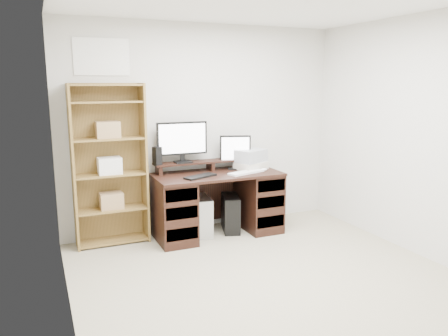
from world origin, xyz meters
TOP-DOWN VIEW (x-y plane):
  - room at (-0.00, 0.00)m, footprint 3.54×4.04m
  - desk at (0.03, 1.64)m, footprint 1.50×0.70m
  - riser_shelf at (0.03, 1.85)m, footprint 1.40×0.22m
  - monitor_wide at (-0.33, 1.85)m, footprint 0.61×0.16m
  - monitor_small at (0.34, 1.79)m, footprint 0.37×0.19m
  - speaker at (-0.64, 1.81)m, footprint 0.11×0.11m
  - keyboard_black at (-0.23, 1.50)m, footprint 0.42×0.28m
  - keyboard_white at (0.34, 1.50)m, footprint 0.49×0.28m
  - mouse at (0.60, 1.54)m, footprint 0.09×0.07m
  - printer at (0.51, 1.70)m, footprint 0.43×0.38m
  - basket at (0.51, 1.70)m, footprint 0.43×0.38m
  - tower_silver at (-0.15, 1.71)m, footprint 0.27×0.49m
  - tower_black at (0.23, 1.68)m, footprint 0.31×0.48m
  - bookshelf at (-1.18, 1.86)m, footprint 0.80×0.30m

SIDE VIEW (x-z plane):
  - tower_black at x=0.23m, z-range 0.00..0.44m
  - tower_silver at x=-0.15m, z-range 0.00..0.46m
  - desk at x=0.03m, z-range 0.01..0.76m
  - keyboard_white at x=0.34m, z-range 0.75..0.77m
  - keyboard_black at x=-0.23m, z-range 0.75..0.77m
  - mouse at x=0.60m, z-range 0.75..0.78m
  - printer at x=0.51m, z-range 0.75..0.84m
  - riser_shelf at x=0.03m, z-range 0.78..0.90m
  - basket at x=0.51m, z-range 0.84..0.99m
  - bookshelf at x=-1.18m, z-range 0.02..1.82m
  - speaker at x=-0.64m, z-range 0.87..1.08m
  - monitor_small at x=0.34m, z-range 0.77..1.18m
  - monitor_wide at x=-0.33m, z-range 0.90..1.38m
  - room at x=0.00m, z-range -0.02..2.52m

